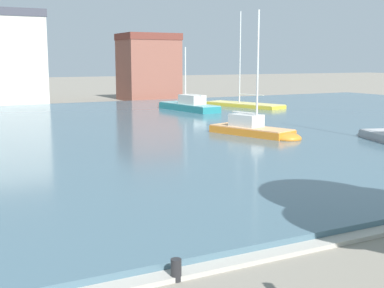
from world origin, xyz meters
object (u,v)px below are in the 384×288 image
at_px(sailboat_teal, 185,107).
at_px(sailboat_orange, 256,131).
at_px(sailboat_yellow, 238,105).
at_px(mooring_bollard, 176,270).

height_order(sailboat_teal, sailboat_orange, sailboat_orange).
height_order(sailboat_yellow, mooring_bollard, sailboat_yellow).
relative_size(sailboat_teal, sailboat_orange, 1.09).
bearing_deg(sailboat_orange, mooring_bollard, -129.63).
relative_size(sailboat_orange, mooring_bollard, 15.37).
bearing_deg(sailboat_yellow, sailboat_teal, -170.09).
relative_size(sailboat_teal, mooring_bollard, 16.71).
relative_size(sailboat_orange, sailboat_yellow, 0.79).
bearing_deg(mooring_bollard, sailboat_teal, 62.62).
distance_m(sailboat_teal, sailboat_orange, 16.83).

